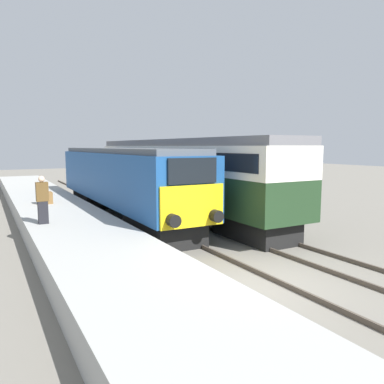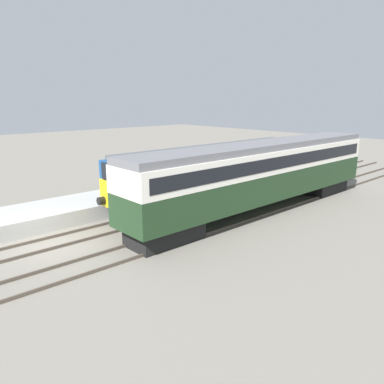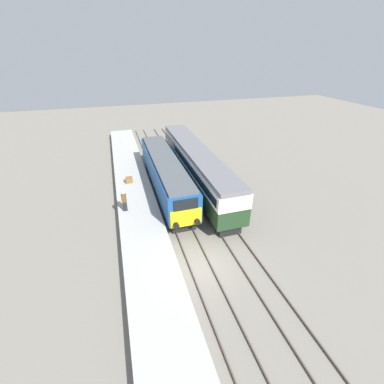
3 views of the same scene
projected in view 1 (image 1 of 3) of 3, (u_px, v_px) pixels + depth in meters
ground_plane at (256, 288)px, 10.16m from camera, size 120.00×120.00×0.00m
platform_left at (70, 229)px, 15.45m from camera, size 3.50×50.00×0.87m
rails_near_track at (174, 243)px, 14.49m from camera, size 1.51×60.00×0.14m
rails_far_track at (245, 234)px, 16.13m from camera, size 1.50×60.00×0.14m
locomotive at (121, 179)px, 19.68m from camera, size 2.70×15.91×3.71m
passenger_carriage at (175, 168)px, 21.60m from camera, size 2.75×19.09×4.20m
person_on_platform at (42, 200)px, 14.21m from camera, size 0.44×0.26×1.84m
luggage_crate at (45, 198)px, 19.26m from camera, size 0.70×0.56×0.60m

